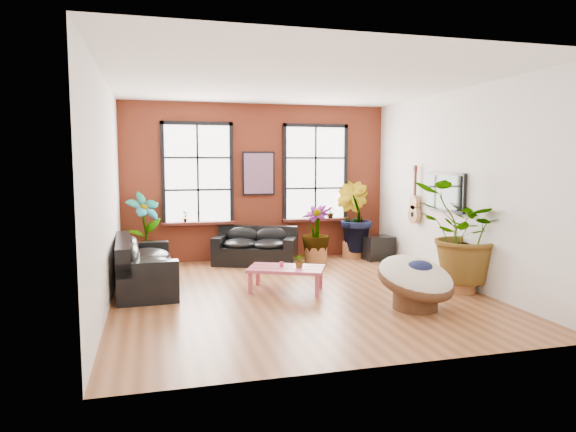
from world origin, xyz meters
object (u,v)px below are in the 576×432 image
sofa_back (256,247)px  coffee_table (286,270)px  papasan_chair (416,280)px  sofa_left (142,266)px

sofa_back → coffee_table: size_ratio=1.33×
coffee_table → sofa_back: bearing=115.4°
papasan_chair → coffee_table: bearing=117.9°
papasan_chair → sofa_left: bearing=132.3°
papasan_chair → sofa_back: bearing=94.8°
sofa_back → coffee_table: bearing=-65.9°
sofa_back → sofa_left: size_ratio=0.84×
sofa_back → papasan_chair: (1.65, -4.00, 0.08)m
coffee_table → papasan_chair: bearing=-20.1°
sofa_back → papasan_chair: 4.33m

